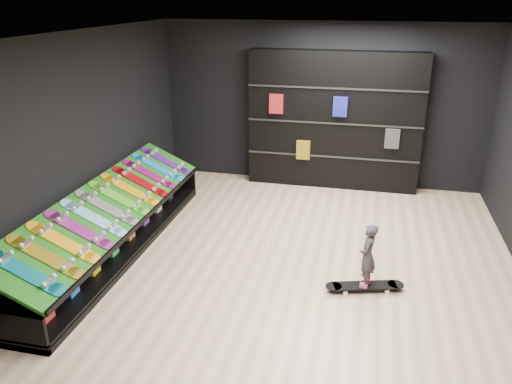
% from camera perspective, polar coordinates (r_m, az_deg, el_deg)
% --- Properties ---
extents(floor, '(6.00, 7.00, 0.01)m').
position_cam_1_polar(floor, '(6.77, 3.80, -8.85)').
color(floor, '#CEB18B').
rests_on(floor, ground).
extents(ceiling, '(6.00, 7.00, 0.01)m').
position_cam_1_polar(ceiling, '(5.85, 4.55, 17.35)').
color(ceiling, white).
rests_on(ceiling, ground).
extents(wall_back, '(6.00, 0.02, 3.00)m').
position_cam_1_polar(wall_back, '(9.51, 7.49, 9.80)').
color(wall_back, black).
rests_on(wall_back, ground).
extents(wall_front, '(6.00, 0.02, 3.00)m').
position_cam_1_polar(wall_front, '(3.11, -6.49, -17.14)').
color(wall_front, black).
rests_on(wall_front, ground).
extents(wall_left, '(0.02, 7.00, 3.00)m').
position_cam_1_polar(wall_left, '(7.21, -20.21, 4.76)').
color(wall_left, black).
rests_on(wall_left, ground).
extents(display_rack, '(0.90, 4.50, 0.50)m').
position_cam_1_polar(display_rack, '(7.42, -16.03, -4.63)').
color(display_rack, black).
rests_on(display_rack, ground).
extents(turf_ramp, '(0.92, 4.50, 0.46)m').
position_cam_1_polar(turf_ramp, '(7.21, -16.06, -1.39)').
color(turf_ramp, '#13540D').
rests_on(turf_ramp, display_rack).
extents(back_shelving, '(3.15, 0.37, 2.52)m').
position_cam_1_polar(back_shelving, '(9.36, 8.92, 8.02)').
color(back_shelving, black).
rests_on(back_shelving, ground).
extents(floor_skateboard, '(1.00, 0.48, 0.09)m').
position_cam_1_polar(floor_skateboard, '(6.45, 12.30, -10.68)').
color(floor_skateboard, black).
rests_on(floor_skateboard, ground).
extents(child, '(0.16, 0.20, 0.49)m').
position_cam_1_polar(child, '(6.30, 12.52, -8.40)').
color(child, black).
rests_on(child, floor_skateboard).
extents(display_board_0, '(0.93, 0.22, 0.50)m').
position_cam_1_polar(display_board_0, '(5.79, -24.83, -8.33)').
color(display_board_0, '#0C8C99').
rests_on(display_board_0, turf_ramp).
extents(display_board_1, '(0.93, 0.22, 0.50)m').
position_cam_1_polar(display_board_1, '(6.02, -22.90, -6.80)').
color(display_board_1, yellow).
rests_on(display_board_1, turf_ramp).
extents(display_board_2, '(0.93, 0.22, 0.50)m').
position_cam_1_polar(display_board_2, '(6.27, -21.14, -5.39)').
color(display_board_2, orange).
rests_on(display_board_2, turf_ramp).
extents(display_board_3, '(0.93, 0.22, 0.50)m').
position_cam_1_polar(display_board_3, '(6.53, -19.51, -4.07)').
color(display_board_3, '#2626BF').
rests_on(display_board_3, turf_ramp).
extents(display_board_4, '(0.93, 0.22, 0.50)m').
position_cam_1_polar(display_board_4, '(6.79, -18.02, -2.86)').
color(display_board_4, '#0CB2E5').
rests_on(display_board_4, turf_ramp).
extents(display_board_5, '(0.93, 0.22, 0.50)m').
position_cam_1_polar(display_board_5, '(7.06, -16.64, -1.73)').
color(display_board_5, black).
rests_on(display_board_5, turf_ramp).
extents(display_board_6, '(0.93, 0.22, 0.50)m').
position_cam_1_polar(display_board_6, '(7.34, -15.36, -0.69)').
color(display_board_6, green).
rests_on(display_board_6, turf_ramp).
extents(display_board_7, '(0.93, 0.22, 0.50)m').
position_cam_1_polar(display_board_7, '(7.62, -14.18, 0.28)').
color(display_board_7, yellow).
rests_on(display_board_7, turf_ramp).
extents(display_board_8, '(0.93, 0.22, 0.50)m').
position_cam_1_polar(display_board_8, '(7.91, -13.09, 1.17)').
color(display_board_8, red).
rests_on(display_board_8, turf_ramp).
extents(display_board_9, '(0.93, 0.22, 0.50)m').
position_cam_1_polar(display_board_9, '(8.20, -12.07, 2.00)').
color(display_board_9, '#E5198C').
rests_on(display_board_9, turf_ramp).
extents(display_board_10, '(0.93, 0.22, 0.50)m').
position_cam_1_polar(display_board_10, '(8.49, -11.12, 2.78)').
color(display_board_10, blue).
rests_on(display_board_10, turf_ramp).
extents(display_board_11, '(0.93, 0.22, 0.50)m').
position_cam_1_polar(display_board_11, '(8.79, -10.23, 3.50)').
color(display_board_11, purple).
rests_on(display_board_11, turf_ramp).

